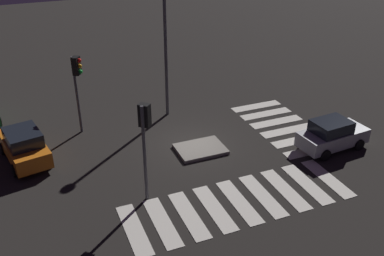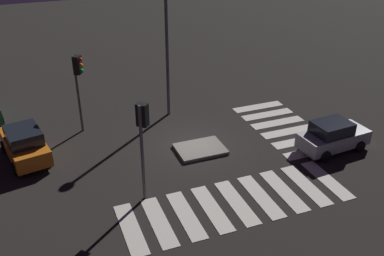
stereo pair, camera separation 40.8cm
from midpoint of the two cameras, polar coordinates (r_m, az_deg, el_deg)
The scene contains 9 objects.
ground_plane at distance 22.73m, azimuth 0.51°, elevation -2.23°, with size 80.00×80.00×0.00m, color black.
traffic_island at distance 22.18m, azimuth 1.62°, elevation -2.80°, with size 2.43×1.82×0.18m.
car_silver at distance 23.13m, azimuth 18.49°, elevation -1.02°, with size 3.77×1.96×1.60m.
car_orange at distance 22.63m, azimuth -20.65°, elevation -1.94°, with size 2.38×4.08×1.69m.
traffic_light_south at distance 17.33m, azimuth -5.82°, elevation -0.05°, with size 0.54×0.54×4.39m.
traffic_light_west at distance 23.44m, azimuth -14.23°, elevation 6.73°, with size 0.53×0.54×4.33m.
street_lamp at distance 24.21m, azimuth -2.87°, elevation 12.92°, with size 0.56×0.56×7.57m.
crosswalk_near at distance 18.78m, azimuth 6.52°, elevation -9.68°, with size 9.90×3.20×0.02m.
crosswalk_side at distance 25.05m, azimuth 12.28°, elevation 0.13°, with size 3.20×6.45×0.02m.
Camera 2 is at (-7.13, -18.33, 11.40)m, focal length 40.64 mm.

